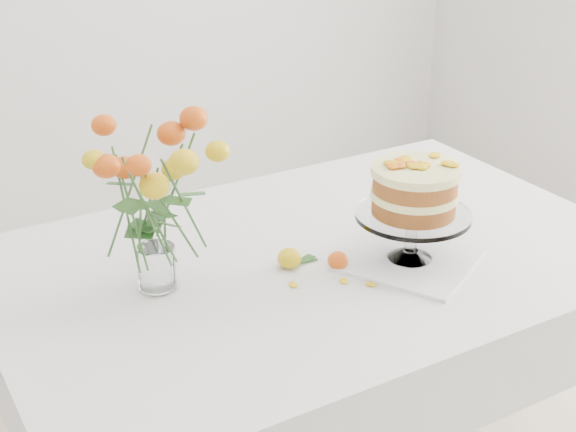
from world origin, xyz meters
The scene contains 9 objects.
table centered at (0.00, 0.00, 0.67)m, with size 1.43×0.93×0.76m.
napkin centered at (0.16, -0.13, 0.76)m, with size 0.26×0.26×0.01m, color white.
cake_stand centered at (0.16, -0.13, 0.91)m, with size 0.25×0.25×0.22m.
rose_vase centered at (-0.37, 0.03, 0.98)m, with size 0.30×0.30×0.39m.
loose_rose_near centered at (-0.09, -0.03, 0.78)m, with size 0.09×0.05×0.04m.
loose_rose_far centered at (0.00, -0.08, 0.78)m, with size 0.08×0.05×0.04m.
stray_petal_a centered at (-0.12, -0.10, 0.76)m, with size 0.03×0.02×0.00m, color yellow.
stray_petal_b centered at (-0.02, -0.14, 0.76)m, with size 0.03×0.02×0.00m, color yellow.
stray_petal_c centered at (0.02, -0.18, 0.76)m, with size 0.03×0.02×0.00m, color yellow.
Camera 1 is at (-0.85, -1.34, 1.59)m, focal length 50.00 mm.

